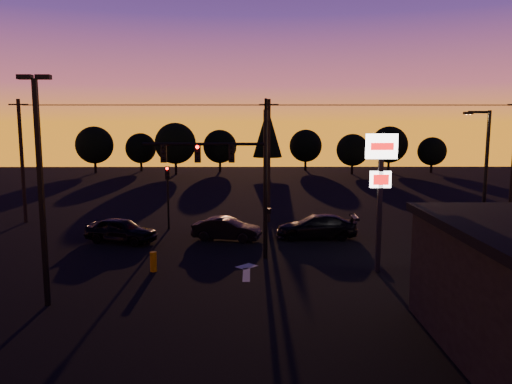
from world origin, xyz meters
TOP-DOWN VIEW (x-y plane):
  - ground at (0.00, 0.00)m, footprint 120.00×120.00m
  - lane_arrow at (0.50, 1.67)m, footprint 1.20×3.10m
  - traffic_signal_mast at (-0.10, 3.99)m, footprint 6.79×0.52m
  - secondary_signal at (-5.00, 11.49)m, footprint 0.30×0.31m
  - parking_lot_light at (-7.50, -3.00)m, footprint 1.25×0.30m
  - pylon_sign at (7.00, 1.50)m, footprint 1.50×0.28m
  - streetlight at (13.91, 5.50)m, footprint 1.55×0.35m
  - utility_pole_0 at (-16.00, 14.00)m, footprint 1.40×0.26m
  - utility_pole_1 at (2.00, 14.00)m, footprint 1.40×0.26m
  - power_wires at (2.00, 14.00)m, footprint 36.00×1.22m
  - bollard at (-4.11, 1.58)m, footprint 0.33×0.33m
  - tree_0 at (-22.00, 50.00)m, footprint 5.36×5.36m
  - tree_1 at (-16.00, 53.00)m, footprint 4.54×4.54m
  - tree_2 at (-10.00, 48.00)m, footprint 5.77×5.78m
  - tree_3 at (-4.00, 52.00)m, footprint 4.95×4.95m
  - tree_4 at (3.00, 49.00)m, footprint 4.18×4.18m
  - tree_5 at (9.00, 54.00)m, footprint 4.95×4.95m
  - tree_6 at (15.00, 48.00)m, footprint 4.54×4.54m
  - tree_7 at (21.00, 51.00)m, footprint 5.36×5.36m
  - tree_8 at (27.00, 50.00)m, footprint 4.12×4.12m
  - car_left at (-7.31, 7.69)m, footprint 4.81×3.14m
  - car_mid at (-0.82, 8.26)m, footprint 4.48×2.40m
  - car_right at (4.89, 8.70)m, footprint 5.18×2.15m
  - suv_parked at (10.79, -2.60)m, footprint 4.25×5.48m

SIDE VIEW (x-z plane):
  - ground at x=0.00m, z-range 0.00..0.00m
  - lane_arrow at x=0.50m, z-range 0.00..0.01m
  - bollard at x=-4.11m, z-range 0.00..0.99m
  - suv_parked at x=10.79m, z-range 0.00..1.38m
  - car_mid at x=-0.82m, z-range 0.00..1.40m
  - car_right at x=4.89m, z-range 0.00..1.50m
  - car_left at x=-7.31m, z-range 0.00..1.52m
  - secondary_signal at x=-5.00m, z-range 0.69..5.04m
  - tree_8 at x=27.00m, z-range 0.53..5.71m
  - tree_1 at x=-16.00m, z-range 0.58..6.29m
  - tree_6 at x=15.00m, z-range 0.58..6.29m
  - tree_3 at x=-4.00m, z-range 0.63..6.86m
  - tree_5 at x=9.00m, z-range 0.63..6.86m
  - tree_0 at x=-22.00m, z-range 0.69..7.43m
  - tree_7 at x=21.00m, z-range 0.69..7.43m
  - tree_2 at x=-10.00m, z-range 0.74..8.00m
  - streetlight at x=13.91m, z-range 0.42..8.42m
  - utility_pole_0 at x=-16.00m, z-range 0.09..9.09m
  - utility_pole_1 at x=2.00m, z-range 0.09..9.09m
  - pylon_sign at x=7.00m, z-range 1.51..8.31m
  - traffic_signal_mast at x=-0.10m, z-range 0.65..9.23m
  - parking_lot_light at x=-7.50m, z-range 0.70..9.84m
  - tree_4 at x=3.00m, z-range 1.18..10.68m
  - power_wires at x=2.00m, z-range 8.53..8.60m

